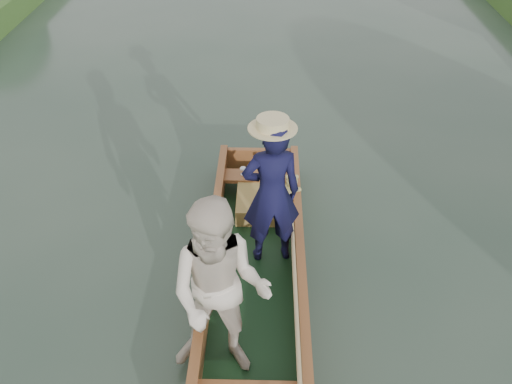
{
  "coord_description": "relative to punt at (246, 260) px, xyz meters",
  "views": [
    {
      "loc": [
        0.13,
        -4.66,
        4.66
      ],
      "look_at": [
        0.0,
        0.6,
        0.95
      ],
      "focal_mm": 40.0,
      "sensor_mm": 36.0,
      "label": 1
    }
  ],
  "objects": [
    {
      "name": "ground",
      "position": [
        0.08,
        0.3,
        -0.73
      ],
      "size": [
        120.0,
        120.0,
        0.0
      ],
      "primitive_type": "plane",
      "color": "#283D30",
      "rests_on": "ground"
    },
    {
      "name": "punt",
      "position": [
        0.0,
        0.0,
        0.0
      ],
      "size": [
        1.35,
        5.0,
        2.01
      ],
      "color": "black",
      "rests_on": "ground"
    }
  ]
}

